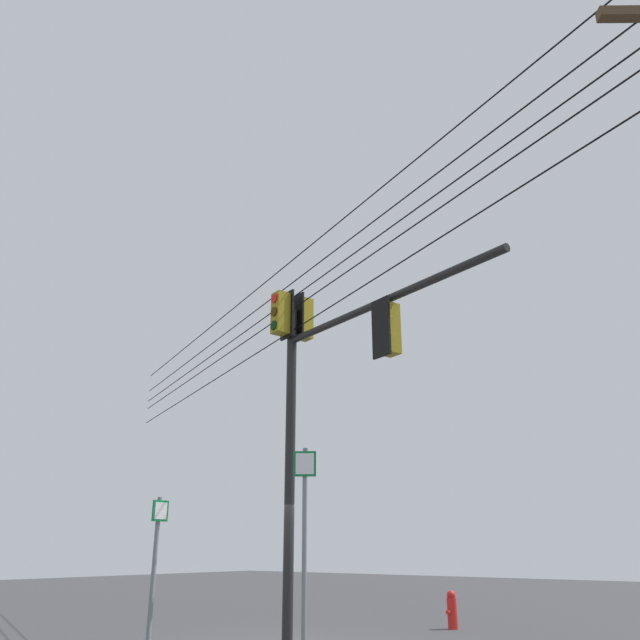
{
  "coord_description": "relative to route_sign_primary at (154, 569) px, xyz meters",
  "views": [
    {
      "loc": [
        -8.39,
        9.81,
        1.72
      ],
      "look_at": [
        -1.11,
        0.53,
        5.98
      ],
      "focal_mm": 35.49,
      "sensor_mm": 36.0,
      "label": 1
    }
  ],
  "objects": [
    {
      "name": "signal_mast_assembly",
      "position": [
        -0.73,
        -2.94,
        3.47
      ],
      "size": [
        5.57,
        1.97,
        6.87
      ],
      "color": "black",
      "rests_on": "ground"
    },
    {
      "name": "route_sign_primary",
      "position": [
        0.0,
        0.0,
        0.0
      ],
      "size": [
        0.1,
        0.27,
        2.45
      ],
      "color": "slate",
      "rests_on": "ground"
    },
    {
      "name": "fire_hydrant",
      "position": [
        -0.76,
        -7.85,
        -1.03
      ],
      "size": [
        0.22,
        0.3,
        0.81
      ],
      "color": "red",
      "rests_on": "ground"
    },
    {
      "name": "route_sign_secondary",
      "position": [
        -2.17,
        -0.84,
        0.41
      ],
      "size": [
        0.28,
        0.21,
        3.1
      ],
      "color": "slate",
      "rests_on": "ground"
    },
    {
      "name": "overhead_wire_span",
      "position": [
        0.93,
        -3.48,
        5.37
      ],
      "size": [
        17.82,
        6.85,
        2.16
      ],
      "color": "black"
    }
  ]
}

